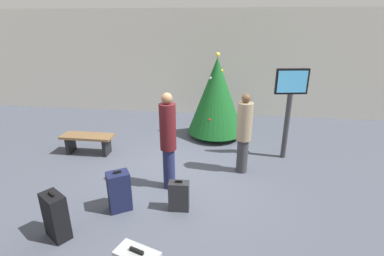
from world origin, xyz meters
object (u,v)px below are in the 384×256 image
Objects in this scene: waiting_bench at (88,140)px; suitcase_2 at (119,191)px; traveller_1 at (244,132)px; suitcase_1 at (179,196)px; suitcase_0 at (56,216)px; flight_info_kiosk at (290,99)px; traveller_0 at (168,139)px; holiday_tree at (216,96)px.

waiting_bench is 2.59m from suitcase_2.
suitcase_2 is (1.59, -2.04, 0.00)m from waiting_bench.
suitcase_1 is at bearing -126.48° from traveller_1.
traveller_1 is at bearing -6.49° from waiting_bench.
waiting_bench is at bearing 173.51° from traveller_1.
suitcase_1 is at bearing 27.68° from suitcase_0.
traveller_1 reaches higher than waiting_bench.
waiting_bench is at bearing -175.03° from flight_info_kiosk.
flight_info_kiosk reaches higher than waiting_bench.
flight_info_kiosk is at bearing 34.14° from traveller_0.
suitcase_1 is 0.77× the size of suitcase_2.
suitcase_2 reaches higher than suitcase_1.
waiting_bench is at bearing 151.53° from traveller_0.
waiting_bench is at bearing 143.52° from suitcase_1.
flight_info_kiosk is 3.36m from suitcase_1.
suitcase_0 is at bearing -152.32° from suitcase_1.
traveller_0 reaches higher than traveller_1.
flight_info_kiosk is 5.10m from suitcase_0.
flight_info_kiosk reaches higher than suitcase_0.
suitcase_2 is (-2.12, -1.62, -0.56)m from traveller_1.
holiday_tree is 4.92m from suitcase_0.
traveller_0 is at bearing 114.63° from suitcase_1.
waiting_bench is (-4.72, -0.41, -1.08)m from flight_info_kiosk.
flight_info_kiosk is 3.70× the size of suitcase_1.
holiday_tree is at bearing 75.02° from traveller_0.
traveller_1 is 3.72m from suitcase_0.
flight_info_kiosk is at bearing -34.10° from holiday_tree.
flight_info_kiosk is (1.69, -1.14, 0.25)m from holiday_tree.
holiday_tree is 3.14× the size of suitcase_2.
flight_info_kiosk reaches higher than suitcase_2.
suitcase_0 is (-1.38, -1.57, -0.65)m from traveller_0.
traveller_1 is 1.98m from suitcase_1.
holiday_tree is 1.86× the size of waiting_bench.
traveller_0 is 2.56× the size of suitcase_2.
suitcase_1 reaches higher than waiting_bench.
traveller_0 is (-0.75, -2.79, -0.16)m from holiday_tree.
flight_info_kiosk is 4.86m from waiting_bench.
traveller_0 is 1.06m from suitcase_1.
flight_info_kiosk is 1.23× the size of traveller_1.
holiday_tree reaches higher than traveller_0.
holiday_tree is 2.05m from flight_info_kiosk.
traveller_1 is at bearing 37.36° from suitcase_2.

